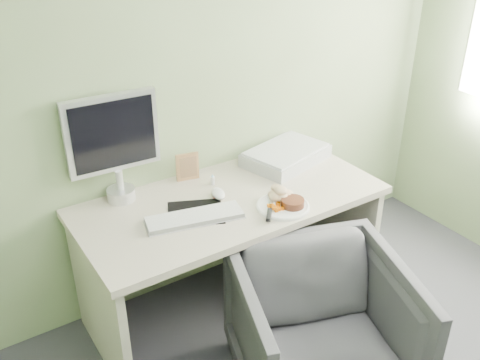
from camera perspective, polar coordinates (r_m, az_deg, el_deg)
wall_back at (r=2.84m, az=-5.23°, el=12.22°), size 3.50×0.00×3.50m
desk at (r=2.88m, az=-0.97°, el=-5.05°), size 1.60×0.75×0.73m
plate at (r=2.71m, az=4.59°, el=-2.82°), size 0.27×0.27×0.01m
steak at (r=2.69m, az=5.63°, el=-2.41°), size 0.13×0.13×0.04m
potato_pile at (r=2.73m, az=4.34°, el=-1.47°), size 0.15×0.13×0.07m
carrot_heap at (r=2.66m, az=3.86°, el=-2.74°), size 0.07×0.06×0.04m
steak_knife at (r=2.63m, az=3.19°, el=-3.26°), size 0.19×0.22×0.02m
mousepad at (r=2.67m, az=-4.75°, el=-3.47°), size 0.35×0.33×0.00m
keyboard at (r=2.60m, az=-4.86°, el=-3.96°), size 0.49×0.24×0.02m
computer_mouse at (r=2.79m, az=-2.34°, el=-1.46°), size 0.09×0.13×0.04m
photo_frame at (r=2.94m, az=-5.63°, el=1.42°), size 0.13×0.04×0.16m
eyedrop_bottle at (r=2.90m, az=-2.95°, el=0.02°), size 0.02×0.02×0.06m
scanner at (r=3.16m, az=4.91°, el=2.59°), size 0.55×0.43×0.07m
monitor at (r=2.72m, az=-13.33°, el=3.91°), size 0.47×0.15×0.56m
desk_chair at (r=2.58m, az=8.66°, el=-15.78°), size 0.97×0.98×0.71m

